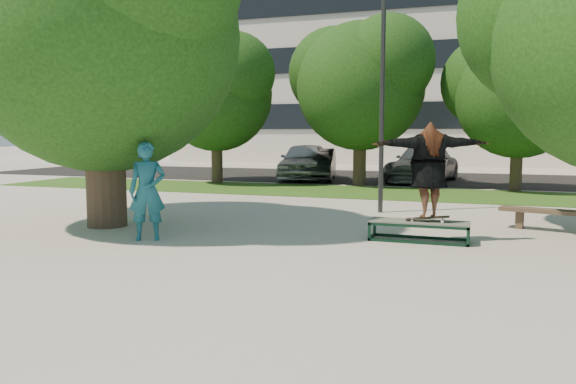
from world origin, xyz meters
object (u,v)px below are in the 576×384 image
at_px(lamppost, 382,86).
at_px(car_silver_a, 305,161).
at_px(tree_left, 100,17).
at_px(car_grey, 421,167).
at_px(car_dark, 317,165).
at_px(car_silver_b, 424,164).
at_px(grind_box, 419,231).
at_px(bystander, 147,191).

distance_m(lamppost, car_silver_a, 10.17).
relative_size(tree_left, car_grey, 1.56).
bearing_deg(car_dark, car_grey, -4.98).
height_order(tree_left, car_silver_b, tree_left).
bearing_deg(car_grey, car_silver_b, 90.77).
relative_size(lamppost, car_dark, 1.52).
xyz_separation_m(car_dark, car_silver_b, (4.30, 0.85, 0.08)).
bearing_deg(car_silver_b, car_silver_a, -167.41).
height_order(grind_box, car_silver_a, car_silver_a).
xyz_separation_m(tree_left, lamppost, (5.29, 3.91, -1.27)).
distance_m(tree_left, grind_box, 7.86).
relative_size(grind_box, car_dark, 0.45).
xyz_separation_m(grind_box, bystander, (-4.82, -1.52, 0.73)).
relative_size(car_grey, car_silver_b, 0.90).
height_order(lamppost, bystander, lamppost).
bearing_deg(tree_left, grind_box, 3.26).
relative_size(car_dark, car_silver_b, 0.79).
bearing_deg(tree_left, car_grey, 67.43).
height_order(bystander, car_silver_a, bystander).
bearing_deg(lamppost, tree_left, -143.58).
distance_m(bystander, car_silver_b, 14.94).
height_order(car_silver_a, car_grey, car_silver_a).
relative_size(lamppost, grind_box, 3.39).
bearing_deg(car_silver_b, lamppost, -86.89).
bearing_deg(bystander, car_grey, 48.37).
height_order(grind_box, car_dark, car_dark).
height_order(lamppost, car_silver_b, lamppost).
relative_size(bystander, car_silver_a, 0.40).
height_order(lamppost, car_silver_a, lamppost).
distance_m(lamppost, grind_box, 4.79).
distance_m(bystander, car_dark, 13.65).
distance_m(tree_left, car_grey, 14.55).
xyz_separation_m(bystander, car_grey, (3.60, 14.12, -0.29)).
bearing_deg(car_grey, bystander, -94.72).
bearing_deg(grind_box, tree_left, -176.74).
relative_size(grind_box, car_silver_a, 0.39).
bearing_deg(car_silver_a, grind_box, -72.81).
bearing_deg(tree_left, car_dark, 84.73).
height_order(car_silver_a, car_silver_b, car_silver_a).
xyz_separation_m(car_silver_a, car_dark, (0.56, -0.12, -0.13)).
distance_m(grind_box, car_dark, 13.29).
bearing_deg(car_silver_b, car_grey, -94.75).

